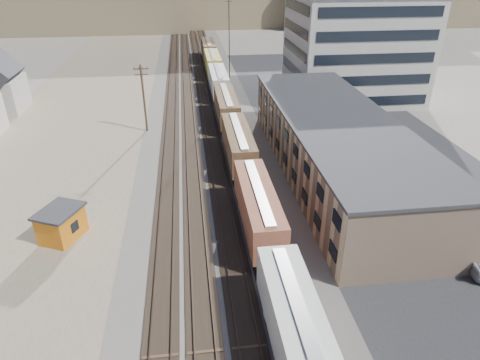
{
  "coord_description": "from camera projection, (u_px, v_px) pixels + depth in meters",
  "views": [
    {
      "loc": [
        -2.19,
        -20.1,
        23.76
      ],
      "look_at": [
        2.75,
        18.82,
        3.0
      ],
      "focal_mm": 32.0,
      "sensor_mm": 36.0,
      "label": 1
    }
  ],
  "objects": [
    {
      "name": "freight_train",
      "position": [
        232.0,
        123.0,
        60.05
      ],
      "size": [
        3.0,
        119.74,
        4.46
      ],
      "color": "black",
      "rests_on": "ground"
    },
    {
      "name": "ground",
      "position": [
        235.0,
        350.0,
        28.98
      ],
      "size": [
        300.0,
        300.0,
        0.0
      ],
      "primitive_type": "plane",
      "color": "#6B6356",
      "rests_on": "ground"
    },
    {
      "name": "rail_tracks",
      "position": [
        198.0,
        111.0,
        72.71
      ],
      "size": [
        11.4,
        200.0,
        0.24
      ],
      "color": "black",
      "rests_on": "ground"
    },
    {
      "name": "parked_car_blue",
      "position": [
        315.0,
        96.0,
        78.47
      ],
      "size": [
        5.49,
        5.29,
        1.45
      ],
      "primitive_type": "imported",
      "rotation": [
        0.0,
        0.0,
        0.83
      ],
      "color": "navy",
      "rests_on": "ground"
    },
    {
      "name": "radio_mast",
      "position": [
        229.0,
        45.0,
        77.99
      ],
      "size": [
        1.2,
        0.16,
        18.0
      ],
      "color": "black",
      "rests_on": "ground"
    },
    {
      "name": "ballast_bed",
      "position": [
        201.0,
        112.0,
        72.81
      ],
      "size": [
        18.0,
        200.0,
        0.06
      ],
      "primitive_type": "cube",
      "color": "#4C4742",
      "rests_on": "ground"
    },
    {
      "name": "maintenance_shed",
      "position": [
        61.0,
        224.0,
        39.78
      ],
      "size": [
        4.67,
        5.14,
        3.06
      ],
      "color": "orange",
      "rests_on": "ground"
    },
    {
      "name": "parked_car_far",
      "position": [
        390.0,
        100.0,
        76.53
      ],
      "size": [
        1.93,
        4.33,
        1.45
      ],
      "primitive_type": "imported",
      "rotation": [
        0.0,
        0.0,
        0.05
      ],
      "color": "silver",
      "rests_on": "ground"
    },
    {
      "name": "dirt_yard",
      "position": [
        66.0,
        140.0,
        61.82
      ],
      "size": [
        24.0,
        180.0,
        0.03
      ],
      "primitive_type": "cube",
      "color": "#6D5E4B",
      "rests_on": "ground"
    },
    {
      "name": "asphalt_lot",
      "position": [
        357.0,
        139.0,
        62.11
      ],
      "size": [
        26.0,
        120.0,
        0.04
      ],
      "primitive_type": "cube",
      "color": "#232326",
      "rests_on": "ground"
    },
    {
      "name": "utility_pole_north",
      "position": [
        144.0,
        97.0,
        62.39
      ],
      "size": [
        2.2,
        0.32,
        10.0
      ],
      "color": "#382619",
      "rests_on": "ground"
    },
    {
      "name": "warehouse",
      "position": [
        335.0,
        145.0,
        50.86
      ],
      "size": [
        12.4,
        40.4,
        7.25
      ],
      "color": "tan",
      "rests_on": "ground"
    },
    {
      "name": "office_tower",
      "position": [
        355.0,
        46.0,
        75.95
      ],
      "size": [
        22.6,
        18.6,
        18.45
      ],
      "color": "#9E998E",
      "rests_on": "ground"
    }
  ]
}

